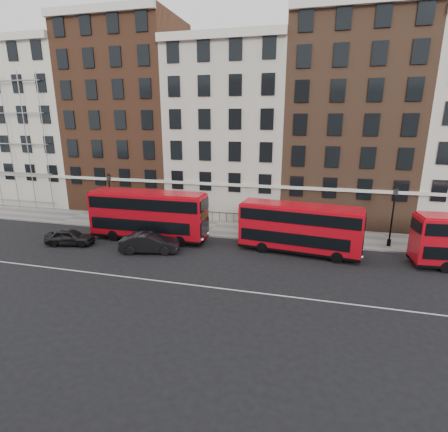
% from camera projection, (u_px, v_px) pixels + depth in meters
% --- Properties ---
extents(ground, '(120.00, 120.00, 0.00)m').
position_uv_depth(ground, '(175.00, 270.00, 26.06)').
color(ground, black).
rests_on(ground, ground).
extents(pavement, '(80.00, 5.00, 0.15)m').
position_uv_depth(pavement, '(214.00, 228.00, 35.83)').
color(pavement, slate).
rests_on(pavement, ground).
extents(kerb, '(80.00, 0.30, 0.16)m').
position_uv_depth(kerb, '(207.00, 235.00, 33.49)').
color(kerb, gray).
rests_on(kerb, ground).
extents(road_centre_line, '(70.00, 0.12, 0.01)m').
position_uv_depth(road_centre_line, '(164.00, 281.00, 24.19)').
color(road_centre_line, white).
rests_on(road_centre_line, ground).
extents(building_terrace, '(64.00, 11.95, 22.00)m').
position_uv_depth(building_terrace, '(228.00, 124.00, 40.03)').
color(building_terrace, beige).
rests_on(building_terrace, ground).
extents(bus_b, '(10.84, 2.70, 4.54)m').
position_uv_depth(bus_b, '(148.00, 214.00, 31.97)').
color(bus_b, red).
rests_on(bus_b, ground).
extents(bus_c, '(10.12, 3.56, 4.16)m').
position_uv_depth(bus_c, '(299.00, 228.00, 28.76)').
color(bus_c, red).
rests_on(bus_c, ground).
extents(car_rear, '(4.47, 2.52, 1.43)m').
position_uv_depth(car_rear, '(70.00, 237.00, 31.09)').
color(car_rear, black).
rests_on(car_rear, ground).
extents(car_front, '(5.18, 2.77, 1.62)m').
position_uv_depth(car_front, '(150.00, 243.00, 29.35)').
color(car_front, black).
rests_on(car_front, ground).
extents(lamp_post_left, '(0.44, 0.44, 5.33)m').
position_uv_depth(lamp_post_left, '(110.00, 196.00, 36.49)').
color(lamp_post_left, black).
rests_on(lamp_post_left, pavement).
extents(lamp_post_right, '(0.44, 0.44, 5.33)m').
position_uv_depth(lamp_post_right, '(393.00, 214.00, 29.78)').
color(lamp_post_right, black).
rests_on(lamp_post_right, pavement).
extents(iron_railings, '(6.60, 0.06, 1.00)m').
position_uv_depth(iron_railings, '(219.00, 217.00, 37.72)').
color(iron_railings, black).
rests_on(iron_railings, pavement).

